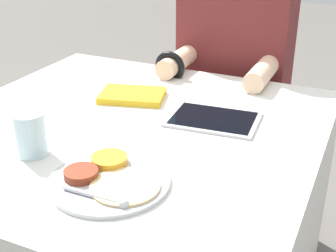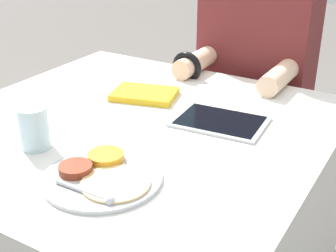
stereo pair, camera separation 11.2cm
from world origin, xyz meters
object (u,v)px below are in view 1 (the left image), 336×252
(thali_tray, at_px, (109,179))
(red_notebook, at_px, (132,96))
(tablet_device, at_px, (213,119))
(drinking_glass, at_px, (31,134))
(person_diner, at_px, (232,100))

(thali_tray, xyz_separation_m, red_notebook, (-0.19, 0.45, -0.00))
(thali_tray, relative_size, tablet_device, 1.01)
(thali_tray, relative_size, drinking_glass, 2.47)
(thali_tray, bearing_deg, red_notebook, 112.61)
(thali_tray, xyz_separation_m, drinking_glass, (-0.23, 0.03, 0.04))
(person_diner, bearing_deg, tablet_device, -78.61)
(person_diner, xyz_separation_m, drinking_glass, (-0.22, -0.91, 0.21))
(person_diner, bearing_deg, drinking_glass, -103.46)
(tablet_device, relative_size, person_diner, 0.21)
(person_diner, bearing_deg, thali_tray, -89.16)
(thali_tray, height_order, tablet_device, thali_tray)
(red_notebook, xyz_separation_m, person_diner, (0.17, 0.49, -0.17))
(tablet_device, distance_m, drinking_glass, 0.49)
(tablet_device, height_order, person_diner, person_diner)
(person_diner, relative_size, drinking_glass, 11.38)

